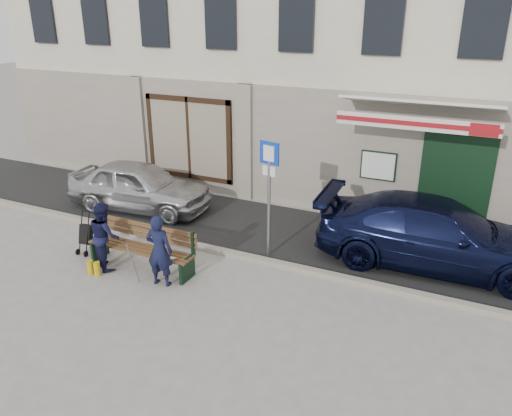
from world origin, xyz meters
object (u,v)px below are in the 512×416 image
Objects in this scene: car_navy at (435,234)px; stroller at (86,235)px; car_silver at (139,186)px; bench at (139,248)px; man at (159,251)px; woman at (105,235)px; parking_sign at (269,182)px.

car_navy reaches higher than stroller.
car_silver is 7.54m from car_navy.
bench is 1.51m from stroller.
man is 2.36m from stroller.
man is 1.45m from woman.
woman is 1.52× the size of stroller.
parking_sign is (-3.29, -1.14, 1.00)m from car_navy.
stroller is (-6.99, -2.73, -0.29)m from car_navy.
stroller is at bearing -143.59° from parking_sign.
parking_sign reaches higher than woman.
bench is 2.55× the size of stroller.
man is (2.85, -3.05, 0.07)m from car_silver.
car_silver is 2.69× the size of woman.
car_silver is 0.79× the size of car_navy.
parking_sign is 1.07× the size of bench.
bench is 0.75m from woman.
car_navy is 1.91× the size of parking_sign.
car_navy is 6.85m from woman.
parking_sign reaches higher than stroller.
bench is at bearing -33.53° from man.
car_navy is 3.42× the size of woman.
woman is (-6.14, -3.04, 0.01)m from car_navy.
man is (0.80, -0.37, 0.27)m from bench.
car_navy is 7.51m from stroller.
woman is (1.40, -2.94, 0.06)m from car_silver.
car_navy is at bearing 26.84° from bench.
parking_sign is at bearing 16.50° from stroller.
car_navy is at bearing -118.87° from woman.
woman is at bearing -160.14° from car_silver.
car_silver is at bearing 95.00° from stroller.
parking_sign reaches higher than car_navy.
stroller is (0.55, -2.62, -0.24)m from car_silver.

